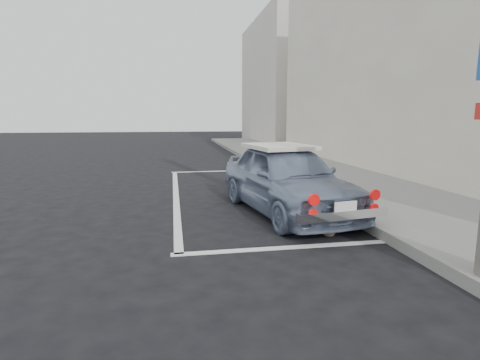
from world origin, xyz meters
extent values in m
plane|color=black|center=(0.00, 0.00, 0.00)|extent=(80.00, 80.00, 0.00)
cube|color=slate|center=(3.20, 2.00, 0.07)|extent=(2.80, 40.00, 0.15)
cube|color=beige|center=(6.35, 4.00, 3.50)|extent=(3.50, 18.00, 7.00)
cube|color=black|center=(4.66, 4.00, 1.40)|extent=(0.10, 16.00, 2.40)
cube|color=#F95816|center=(4.66, 5.20, 4.60)|extent=(0.10, 2.00, 1.60)
cube|color=#1654B3|center=(4.66, 7.60, 4.60)|extent=(0.10, 2.00, 1.60)
cube|color=white|center=(4.66, 10.00, 4.60)|extent=(0.10, 2.00, 1.60)
cube|color=#BBB3AA|center=(6.35, 20.00, 4.00)|extent=(3.50, 10.00, 8.00)
cube|color=silver|center=(0.50, -0.50, 0.00)|extent=(3.00, 0.12, 0.01)
cube|color=silver|center=(0.50, 6.50, 0.00)|extent=(3.00, 0.12, 0.01)
cube|color=silver|center=(-0.90, 3.00, 0.00)|extent=(0.12, 7.00, 0.01)
imported|color=slate|center=(0.99, 1.27, 0.60)|extent=(1.94, 3.68, 1.20)
cube|color=silver|center=(0.94, 1.61, 1.13)|extent=(1.18, 1.47, 0.07)
cube|color=silver|center=(1.25, -0.42, 0.38)|extent=(1.34, 0.33, 0.12)
cube|color=white|center=(1.26, -0.46, 0.48)|extent=(0.33, 0.07, 0.17)
cylinder|color=red|center=(0.80, -0.52, 0.62)|extent=(0.15, 0.06, 0.15)
cylinder|color=red|center=(1.72, -0.37, 0.62)|extent=(0.15, 0.06, 0.15)
cylinder|color=red|center=(0.80, -0.52, 0.44)|extent=(0.12, 0.06, 0.12)
cylinder|color=red|center=(1.72, -0.37, 0.44)|extent=(0.12, 0.06, 0.12)
ellipsoid|color=#61574A|center=(1.17, -0.15, 0.09)|extent=(0.21, 0.31, 0.18)
sphere|color=#61574A|center=(1.16, -0.28, 0.16)|extent=(0.11, 0.11, 0.11)
cone|color=#61574A|center=(1.13, -0.28, 0.21)|extent=(0.04, 0.04, 0.04)
cone|color=#61574A|center=(1.19, -0.28, 0.21)|extent=(0.04, 0.04, 0.04)
cylinder|color=#61574A|center=(1.23, -0.01, 0.03)|extent=(0.08, 0.19, 0.03)
camera|label=1|loc=(-0.94, -4.88, 1.64)|focal=28.00mm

